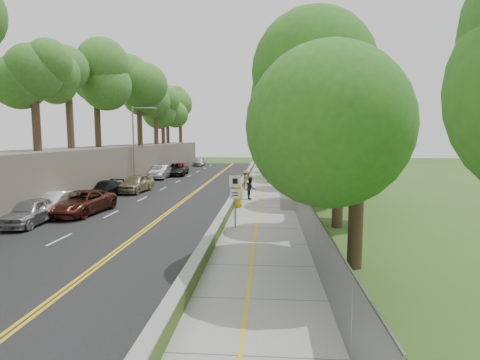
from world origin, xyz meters
The scene contains 26 objects.
ground centered at (0.00, 0.00, 0.00)m, with size 140.00×140.00×0.00m, color #33511E.
road centered at (-5.40, 15.00, 0.02)m, with size 11.20×66.00×0.04m, color black.
sidewalk centered at (2.55, 15.00, 0.03)m, with size 4.20×66.00×0.05m, color gray.
jersey_barrier centered at (0.25, 15.00, 0.30)m, with size 0.42×66.00×0.60m, color #9FEF3E.
rock_embankment centered at (-13.50, 15.00, 2.00)m, with size 5.00×66.00×4.00m, color #595147.
chainlink_fence centered at (4.65, 15.00, 1.00)m, with size 0.04×66.00×2.00m, color slate.
trees_embankment centered at (-13.00, 15.00, 10.50)m, with size 6.40×66.00×13.00m, color #45812D, non-canonical shape.
trees_fenceside centered at (7.00, 15.00, 7.00)m, with size 7.00×66.00×14.00m, color #3A7F24, non-canonical shape.
streetlight centered at (-10.46, 14.00, 4.64)m, with size 2.52×0.22×8.00m.
signpost centered at (1.05, -3.02, 1.96)m, with size 0.62×0.09×3.10m.
construction_barrel centered at (3.00, 23.30, 0.47)m, with size 0.51×0.51×0.84m, color orange.
concrete_block centered at (4.30, 2.55, 0.43)m, with size 1.13×0.85×0.75m, color gray.
car_0 centered at (-10.52, -3.14, 0.78)m, with size 1.75×4.34×1.48m, color #9C9CA0.
car_1 centered at (-10.60, -0.73, 0.78)m, with size 1.58×4.52×1.49m, color white.
car_2 centered at (-9.12, -0.07, 0.78)m, with size 2.47×5.35×1.49m, color #53211B.
car_3 centered at (-10.60, 6.57, 0.70)m, with size 1.86×4.57×1.33m, color black.
car_4 centered at (-9.00, 9.56, 0.86)m, with size 1.93×4.79×1.63m, color tan.
car_5 centered at (-9.93, 20.68, 0.84)m, with size 1.69×4.85×1.60m, color #B4B5BB.
car_6 centered at (-9.00, 24.48, 0.82)m, with size 2.59×5.62×1.56m, color black.
car_7 centered at (-9.00, 26.44, 0.74)m, with size 1.95×4.80×1.39m, color #9E0C16.
car_8 centered at (-9.00, 40.99, 0.76)m, with size 1.71×4.25×1.45m, color silver.
painter_0 centered at (0.75, 2.89, 0.87)m, with size 0.80×0.52×1.63m, color #BE9609.
painter_1 centered at (0.75, 4.93, 0.93)m, with size 0.64×0.42×1.75m, color white.
painter_2 centered at (1.45, 6.53, 0.93)m, with size 0.86×0.67×1.77m, color black.
painter_3 centered at (0.75, 11.93, 0.97)m, with size 1.19×0.68×1.84m, color brown.
person_far centered at (2.99, 17.93, 0.92)m, with size 1.02×0.43×1.74m, color black.
Camera 1 is at (2.77, -22.88, 4.93)m, focal length 28.00 mm.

